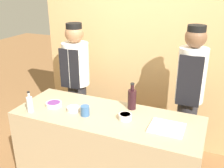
% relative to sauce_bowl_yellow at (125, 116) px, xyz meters
% --- Properties ---
extents(cabinet_wall, '(2.79, 0.18, 2.40)m').
position_rel_sauce_bowl_yellow_xyz_m(cabinet_wall, '(-0.20, 1.20, 0.27)').
color(cabinet_wall, tan).
rests_on(cabinet_wall, ground_plane).
extents(counter, '(1.88, 0.70, 0.89)m').
position_rel_sauce_bowl_yellow_xyz_m(counter, '(-0.20, 0.01, -0.48)').
color(counter, tan).
rests_on(counter, ground_plane).
extents(sauce_bowl_yellow, '(0.13, 0.13, 0.06)m').
position_rel_sauce_bowl_yellow_xyz_m(sauce_bowl_yellow, '(0.00, 0.00, 0.00)').
color(sauce_bowl_yellow, white).
rests_on(sauce_bowl_yellow, counter).
extents(sauce_bowl_green, '(0.13, 0.13, 0.04)m').
position_rel_sauce_bowl_yellow_xyz_m(sauce_bowl_green, '(-0.55, -0.04, -0.01)').
color(sauce_bowl_green, white).
rests_on(sauce_bowl_green, counter).
extents(sauce_bowl_purple, '(0.17, 0.17, 0.04)m').
position_rel_sauce_bowl_yellow_xyz_m(sauce_bowl_purple, '(-0.80, -0.02, -0.01)').
color(sauce_bowl_purple, white).
rests_on(sauce_bowl_purple, counter).
extents(cutting_board, '(0.31, 0.26, 0.02)m').
position_rel_sauce_bowl_yellow_xyz_m(cutting_board, '(0.41, -0.01, -0.02)').
color(cutting_board, white).
rests_on(cutting_board, counter).
extents(bottle_clear, '(0.06, 0.06, 0.22)m').
position_rel_sauce_bowl_yellow_xyz_m(bottle_clear, '(-0.94, -0.22, 0.05)').
color(bottle_clear, silver).
rests_on(bottle_clear, counter).
extents(bottle_wine, '(0.09, 0.09, 0.28)m').
position_rel_sauce_bowl_yellow_xyz_m(bottle_wine, '(-0.02, 0.25, 0.08)').
color(bottle_wine, black).
rests_on(bottle_wine, counter).
extents(cup_blue, '(0.09, 0.09, 0.10)m').
position_rel_sauce_bowl_yellow_xyz_m(cup_blue, '(-0.39, -0.08, 0.02)').
color(cup_blue, '#386093').
rests_on(cup_blue, counter).
extents(chef_left, '(0.33, 0.33, 1.67)m').
position_rel_sauce_bowl_yellow_xyz_m(chef_left, '(-0.91, 0.64, -0.01)').
color(chef_left, '#28282D').
rests_on(chef_left, ground_plane).
extents(chef_right, '(0.30, 0.30, 1.73)m').
position_rel_sauce_bowl_yellow_xyz_m(chef_right, '(0.50, 0.64, 0.04)').
color(chef_right, '#28282D').
rests_on(chef_right, ground_plane).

